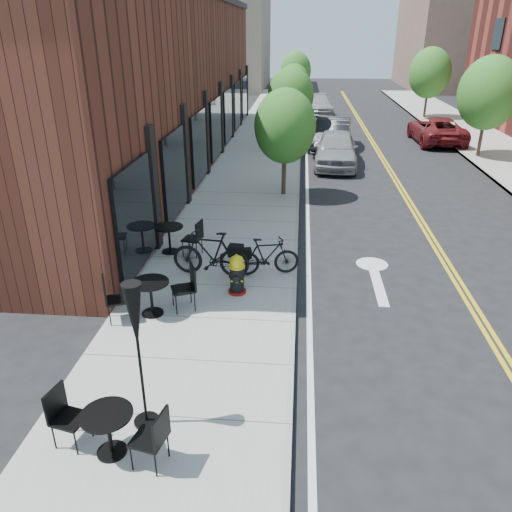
{
  "coord_description": "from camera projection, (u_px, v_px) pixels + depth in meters",
  "views": [
    {
      "loc": [
        -0.04,
        -9.02,
        5.72
      ],
      "look_at": [
        -0.95,
        1.34,
        1.0
      ],
      "focal_mm": 35.0,
      "sensor_mm": 36.0,
      "label": 1
    }
  ],
  "objects": [
    {
      "name": "fire_hydrant",
      "position": [
        237.0,
        275.0,
        11.48
      ],
      "size": [
        0.46,
        0.46,
        0.97
      ],
      "rotation": [
        0.0,
        0.0,
        0.09
      ],
      "color": "maroon",
      "rests_on": "sidewalk_near"
    },
    {
      "name": "bg_building_right",
      "position": [
        458.0,
        27.0,
        52.13
      ],
      "size": [
        10.0,
        16.0,
        12.0
      ],
      "primitive_type": "cube",
      "color": "brown",
      "rests_on": "ground"
    },
    {
      "name": "tree_far_c",
      "position": [
        430.0,
        73.0,
        33.98
      ],
      "size": [
        2.8,
        2.8,
        4.62
      ],
      "color": "#382B1E",
      "rests_on": "sidewalk_far"
    },
    {
      "name": "bicycle_left",
      "position": [
        211.0,
        254.0,
        12.25
      ],
      "size": [
        2.0,
        0.77,
        1.17
      ],
      "primitive_type": "imported",
      "rotation": [
        0.0,
        0.0,
        -1.68
      ],
      "color": "black",
      "rests_on": "sidewalk_near"
    },
    {
      "name": "parked_car_a",
      "position": [
        336.0,
        149.0,
        22.66
      ],
      "size": [
        2.16,
        4.77,
        1.59
      ],
      "primitive_type": "imported",
      "rotation": [
        0.0,
        0.0,
        -0.06
      ],
      "color": "gray",
      "rests_on": "ground"
    },
    {
      "name": "parked_car_far",
      "position": [
        436.0,
        130.0,
        27.42
      ],
      "size": [
        2.47,
        5.17,
        1.42
      ],
      "primitive_type": "imported",
      "rotation": [
        0.0,
        0.0,
        3.16
      ],
      "color": "maroon",
      "rests_on": "ground"
    },
    {
      "name": "bistro_set_a",
      "position": [
        108.0,
        427.0,
        7.06
      ],
      "size": [
        1.77,
        0.89,
        0.93
      ],
      "rotation": [
        0.0,
        0.0,
        -0.22
      ],
      "color": "black",
      "rests_on": "sidewalk_near"
    },
    {
      "name": "tree_far_b",
      "position": [
        489.0,
        93.0,
        23.1
      ],
      "size": [
        2.8,
        2.8,
        4.62
      ],
      "color": "#382B1E",
      "rests_on": "sidewalk_far"
    },
    {
      "name": "parked_car_b",
      "position": [
        332.0,
        134.0,
        25.84
      ],
      "size": [
        2.28,
        5.02,
        1.6
      ],
      "primitive_type": "imported",
      "rotation": [
        0.0,
        0.0,
        -0.12
      ],
      "color": "black",
      "rests_on": "ground"
    },
    {
      "name": "tree_near_d",
      "position": [
        296.0,
        71.0,
        39.37
      ],
      "size": [
        2.4,
        2.4,
        4.11
      ],
      "color": "#382B1E",
      "rests_on": "sidewalk_near"
    },
    {
      "name": "ground",
      "position": [
        295.0,
        327.0,
        10.54
      ],
      "size": [
        120.0,
        120.0,
        0.0
      ],
      "primitive_type": "plane",
      "color": "black",
      "rests_on": "ground"
    },
    {
      "name": "patio_umbrella",
      "position": [
        136.0,
        327.0,
        7.09
      ],
      "size": [
        0.4,
        0.4,
        2.44
      ],
      "color": "black",
      "rests_on": "sidewalk_near"
    },
    {
      "name": "building_near",
      "position": [
        158.0,
        84.0,
        22.31
      ],
      "size": [
        5.0,
        28.0,
        7.0
      ],
      "primitive_type": "cube",
      "color": "#461F16",
      "rests_on": "ground"
    },
    {
      "name": "bistro_set_c",
      "position": [
        169.0,
        235.0,
        13.59
      ],
      "size": [
        1.87,
        0.93,
        0.98
      ],
      "rotation": [
        0.0,
        0.0,
        -0.2
      ],
      "color": "black",
      "rests_on": "sidewalk_near"
    },
    {
      "name": "bg_building_left",
      "position": [
        229.0,
        38.0,
        52.65
      ],
      "size": [
        8.0,
        14.0,
        10.0
      ],
      "primitive_type": "cube",
      "color": "#726656",
      "rests_on": "ground"
    },
    {
      "name": "bistro_set_b",
      "position": [
        151.0,
        293.0,
        10.59
      ],
      "size": [
        1.89,
        1.2,
        1.01
      ],
      "rotation": [
        0.0,
        0.0,
        0.42
      ],
      "color": "black",
      "rests_on": "sidewalk_near"
    },
    {
      "name": "sidewalk_near",
      "position": [
        249.0,
        187.0,
        19.74
      ],
      "size": [
        4.0,
        70.0,
        0.12
      ],
      "primitive_type": "cube",
      "color": "#9E9B93",
      "rests_on": "ground"
    },
    {
      "name": "tree_near_c",
      "position": [
        294.0,
        84.0,
        32.22
      ],
      "size": [
        2.1,
        2.1,
        3.67
      ],
      "color": "#382B1E",
      "rests_on": "sidewalk_near"
    },
    {
      "name": "tree_near_a",
      "position": [
        285.0,
        126.0,
        17.67
      ],
      "size": [
        2.2,
        2.2,
        3.81
      ],
      "color": "#382B1E",
      "rests_on": "sidewalk_near"
    },
    {
      "name": "tree_near_b",
      "position": [
        291.0,
        96.0,
        24.88
      ],
      "size": [
        2.3,
        2.3,
        3.98
      ],
      "color": "#382B1E",
      "rests_on": "sidewalk_near"
    },
    {
      "name": "parked_car_c",
      "position": [
        319.0,
        104.0,
        37.37
      ],
      "size": [
        2.12,
        4.52,
        1.28
      ],
      "primitive_type": "imported",
      "rotation": [
        0.0,
        0.0,
        0.08
      ],
      "color": "#A3A4A8",
      "rests_on": "ground"
    },
    {
      "name": "bicycle_right",
      "position": [
        267.0,
        256.0,
        12.34
      ],
      "size": [
        1.68,
        0.8,
        0.97
      ],
      "primitive_type": "imported",
      "rotation": [
        0.0,
        0.0,
        1.79
      ],
      "color": "black",
      "rests_on": "sidewalk_near"
    }
  ]
}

